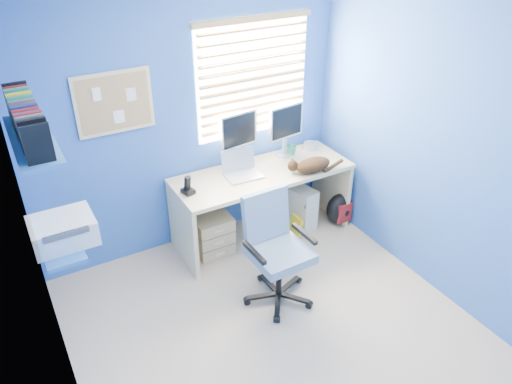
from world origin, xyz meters
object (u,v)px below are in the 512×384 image
cat (313,165)px  office_chair (276,263)px  laptop (243,166)px  tower_pc (297,206)px  desk (262,204)px

cat → office_chair: 1.08m
laptop → tower_pc: bearing=2.8°
desk → laptop: (-0.20, 0.01, 0.48)m
tower_pc → laptop: bearing=167.6°
cat → tower_pc: cat is taller
desk → tower_pc: 0.44m
desk → laptop: size_ratio=5.26×
desk → cat: bearing=-28.5°
cat → desk: bearing=169.5°
cat → laptop: bearing=177.1°
desk → cat: cat is taller
tower_pc → desk: bearing=168.5°
tower_pc → office_chair: 1.14m
cat → tower_pc: bearing=108.8°
desk → laptop: bearing=177.4°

